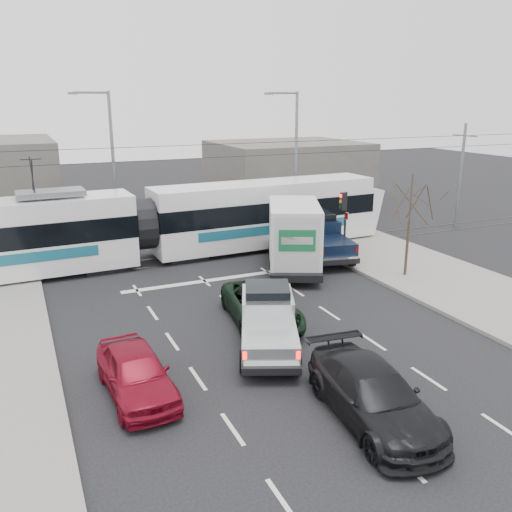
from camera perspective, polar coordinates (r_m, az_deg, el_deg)
name	(u,v)px	position (r m, az deg, el deg)	size (l,w,h in m)	color
ground	(293,320)	(21.99, 3.91, -6.70)	(120.00, 120.00, 0.00)	black
sidewalk_right	(463,287)	(27.13, 21.00, -3.10)	(6.00, 60.00, 0.15)	gray
rails	(210,256)	(30.66, -4.84, 0.00)	(60.00, 1.60, 0.03)	#33302D
building_right	(287,171)	(47.47, 3.26, 8.88)	(12.00, 10.00, 5.00)	#64605B
bare_tree	(411,202)	(27.05, 15.97, 5.47)	(2.40, 2.40, 5.00)	#47382B
traffic_signal	(344,210)	(29.73, 9.22, 4.75)	(0.44, 0.44, 3.60)	black
street_lamp_near	(293,153)	(36.21, 3.97, 10.75)	(2.38, 0.25, 9.00)	slate
street_lamp_far	(110,158)	(34.44, -15.13, 9.95)	(2.38, 0.25, 9.00)	slate
catenary	(209,188)	(29.82, -5.02, 7.16)	(60.00, 0.20, 7.00)	black
tram	(141,226)	(29.51, -11.98, 3.16)	(28.46, 3.97, 5.79)	white
silver_pickup	(268,319)	(19.49, 1.27, -6.62)	(3.84, 5.75, 1.99)	black
box_truck	(293,236)	(27.97, 3.95, 2.12)	(5.17, 7.45, 3.54)	black
navy_pickup	(320,237)	(30.32, 6.78, 2.04)	(3.12, 5.95, 2.39)	black
green_car	(261,306)	(21.38, 0.57, -5.27)	(2.37, 5.14, 1.43)	black
red_car	(136,372)	(16.81, -12.53, -11.86)	(1.76, 4.39, 1.49)	maroon
dark_car	(373,395)	(15.61, 12.22, -14.10)	(2.14, 5.27, 1.53)	black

